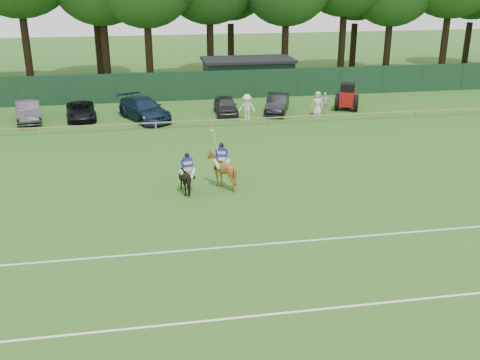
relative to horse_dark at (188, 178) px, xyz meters
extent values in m
plane|color=#1E4C14|center=(1.78, -5.43, -0.76)|extent=(160.00, 160.00, 0.00)
imported|color=black|center=(0.00, 0.00, 0.00)|extent=(1.19, 1.93, 1.52)
imported|color=brown|center=(1.82, 0.41, 0.19)|extent=(1.76, 1.92, 1.90)
imported|color=#2A2A2C|center=(-10.52, 16.37, 0.05)|extent=(2.63, 5.12, 1.61)
imported|color=black|center=(-6.71, 16.44, -0.12)|extent=(2.66, 4.80, 1.27)
imported|color=#12233B|center=(-1.96, 15.41, 0.06)|extent=(4.45, 6.09, 1.64)
imported|color=#2E2E30|center=(4.39, 16.05, -0.06)|extent=(1.78, 4.16, 1.40)
imported|color=black|center=(8.49, 15.79, -0.02)|extent=(2.94, 4.72, 1.47)
imported|color=white|center=(5.69, 13.89, 0.23)|extent=(1.45, 1.11, 1.98)
imported|color=beige|center=(12.10, 14.88, 0.09)|extent=(1.04, 0.54, 1.70)
imported|color=silver|center=(11.38, 14.44, 0.18)|extent=(1.06, 0.87, 1.87)
cube|color=silver|center=(0.00, 0.00, 0.54)|extent=(0.41, 0.33, 0.18)
cube|color=#171CAB|center=(0.00, 0.00, 0.86)|extent=(0.46, 0.38, 0.51)
cube|color=gold|center=(0.00, 0.00, 0.84)|extent=(0.48, 0.37, 0.18)
sphere|color=black|center=(0.00, 0.00, 1.23)|extent=(0.25, 0.25, 0.25)
cylinder|color=silver|center=(0.26, 0.01, 0.24)|extent=(0.41, 0.40, 0.59)
cylinder|color=silver|center=(-0.24, -0.11, 0.24)|extent=(0.43, 0.31, 0.59)
cube|color=silver|center=(1.82, 0.41, 0.84)|extent=(0.39, 0.31, 0.18)
cube|color=#171CAB|center=(1.82, 0.41, 1.16)|extent=(0.44, 0.36, 0.51)
cube|color=gold|center=(1.82, 0.41, 1.14)|extent=(0.47, 0.34, 0.18)
sphere|color=black|center=(1.82, 0.41, 1.53)|extent=(0.25, 0.25, 0.25)
cylinder|color=silver|center=(2.07, 0.33, 0.54)|extent=(0.42, 0.32, 0.59)
cylinder|color=silver|center=(1.55, 0.40, 0.54)|extent=(0.42, 0.38, 0.59)
cylinder|color=tan|center=(1.53, 0.50, 1.71)|extent=(0.20, 0.61, 1.17)
cube|color=silver|center=(1.78, -11.43, -0.75)|extent=(60.00, 0.10, 0.01)
cube|color=silver|center=(1.78, -6.43, -0.75)|extent=(60.00, 0.10, 0.01)
cube|color=#997F5B|center=(1.78, 12.57, -0.31)|extent=(62.00, 0.08, 0.08)
cube|color=#14351E|center=(1.78, 21.57, 0.49)|extent=(92.00, 0.04, 2.50)
cube|color=#14331E|center=(7.78, 24.57, 0.64)|extent=(8.00, 4.00, 2.80)
cube|color=black|center=(7.78, 24.57, 2.16)|extent=(8.40, 4.40, 0.24)
cube|color=#9B0F0E|center=(14.44, 16.07, 0.19)|extent=(1.98, 2.46, 1.17)
cube|color=black|center=(14.29, 15.74, 1.00)|extent=(1.48, 1.52, 0.81)
cylinder|color=black|center=(13.47, 15.82, -0.08)|extent=(0.81, 1.34, 1.36)
cylinder|color=black|center=(14.87, 15.18, -0.08)|extent=(0.81, 1.34, 1.36)
cylinder|color=black|center=(14.20, 17.18, -0.40)|extent=(0.55, 0.77, 0.72)
cylinder|color=black|center=(15.43, 16.61, -0.40)|extent=(0.55, 0.77, 0.72)
camera|label=1|loc=(-2.01, -26.84, 9.96)|focal=42.00mm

